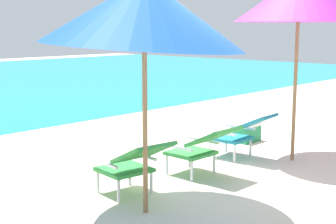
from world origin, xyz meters
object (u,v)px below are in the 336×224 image
Objects in this scene: lounge_chair_left at (133,162)px; lounge_chair_center at (201,145)px; cooler_box at (246,132)px; beach_umbrella_left at (144,13)px; lounge_chair_right at (241,131)px.

lounge_chair_center is (1.11, -0.06, 0.00)m from lounge_chair_left.
lounge_chair_left is at bearing -168.42° from cooler_box.
lounge_chair_left is 1.66m from beach_umbrella_left.
lounge_chair_right is 2.92m from beach_umbrella_left.
cooler_box is (0.99, 0.57, -0.24)m from lounge_chair_right.
beach_umbrella_left is at bearing -168.29° from lounge_chair_right.
beach_umbrella_left is (-0.23, -0.42, 1.59)m from lounge_chair_left.
lounge_chair_center is at bearing -172.68° from lounge_chair_right.
beach_umbrella_left reaches higher than lounge_chair_left.
lounge_chair_center is 2.19m from cooler_box.
lounge_chair_center is at bearing -3.00° from lounge_chair_left.
beach_umbrella_left reaches higher than cooler_box.
lounge_chair_left is 1.11m from lounge_chair_center.
lounge_chair_left is at bearing 177.00° from lounge_chair_center.
beach_umbrella_left is (-1.34, -0.36, 1.59)m from lounge_chair_center.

